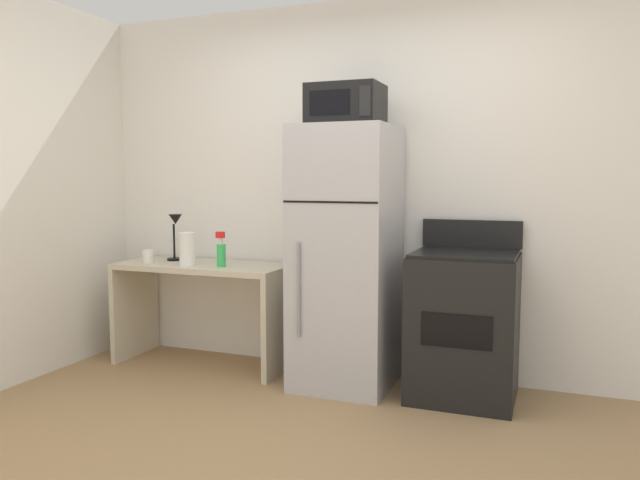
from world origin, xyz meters
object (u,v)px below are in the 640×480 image
Objects in this scene: paper_towel_roll at (187,249)px; microwave at (346,105)px; spray_bottle at (221,253)px; refrigerator at (346,257)px; oven_range at (464,324)px; desk at (204,293)px; coffee_mug at (148,256)px; desk_lamp at (175,229)px.

microwave is (1.16, 0.08, 0.97)m from paper_towel_roll.
spray_bottle is 0.54× the size of microwave.
refrigerator reaches higher than oven_range.
spray_bottle is 0.15× the size of refrigerator.
coffee_mug is at bearing -165.75° from desk.
microwave is at bearing -176.42° from oven_range.
refrigerator reaches higher than paper_towel_roll.
microwave reaches higher than refrigerator.
spray_bottle is at bearing 12.15° from paper_towel_roll.
refrigerator is (1.40, -0.11, -0.14)m from desk_lamp.
desk_lamp is at bearing 139.00° from paper_towel_roll.
coffee_mug is 0.38× the size of spray_bottle.
oven_range is at bearing -2.20° from desk_lamp.
paper_towel_roll is 0.22× the size of oven_range.
microwave is (0.92, 0.02, 0.99)m from spray_bottle.
coffee_mug is (-0.13, -0.16, -0.19)m from desk_lamp.
oven_range is at bearing 3.58° from microwave.
desk_lamp is (-0.28, 0.06, 0.46)m from desk.
microwave is 1.57m from oven_range.
oven_range is at bearing -0.73° from desk.
desk is 1.17m from refrigerator.
microwave reaches higher than desk_lamp.
spray_bottle is at bearing -17.64° from desk_lamp.
microwave reaches higher than paper_towel_roll.
paper_towel_roll is at bearing -6.75° from coffee_mug.
refrigerator reaches higher than desk_lamp.
refrigerator is at bearing -4.50° from desk_lamp.
desk is 1.89m from oven_range.
microwave is at bearing 1.42° from spray_bottle.
desk is at bearing 176.33° from microwave.
oven_range is (0.77, 0.03, -0.39)m from refrigerator.
paper_towel_roll is (0.24, -0.21, -0.12)m from desk_lamp.
desk is at bearing 75.03° from paper_towel_roll.
desk is 0.50m from coffee_mug.
paper_towel_roll is 1.51m from microwave.
paper_towel_roll reaches higher than coffee_mug.
refrigerator reaches higher than coffee_mug.
microwave reaches higher than spray_bottle.
microwave is (1.53, 0.03, 1.04)m from coffee_mug.
paper_towel_roll is at bearing -175.24° from refrigerator.
spray_bottle reaches higher than coffee_mug.
desk_lamp reaches higher than spray_bottle.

